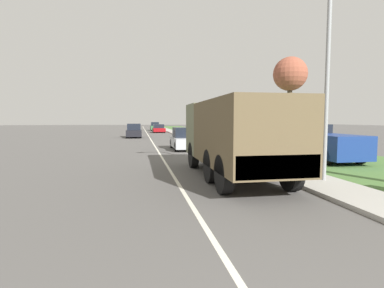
{
  "coord_description": "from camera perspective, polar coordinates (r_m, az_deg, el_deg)",
  "views": [
    {
      "loc": [
        -1.26,
        0.28,
        2.1
      ],
      "look_at": [
        0.85,
        12.1,
        1.13
      ],
      "focal_mm": 28.0,
      "sensor_mm": 36.0,
      "label": 1
    }
  ],
  "objects": [
    {
      "name": "military_truck",
      "position": [
        10.91,
        7.94,
        2.0
      ],
      "size": [
        2.35,
        7.21,
        2.79
      ],
      "color": "#606647",
      "rests_on": "ground"
    },
    {
      "name": "lamp_post",
      "position": [
        10.87,
        23.65,
        17.16
      ],
      "size": [
        1.69,
        0.24,
        7.46
      ],
      "color": "gray",
      "rests_on": "sidewalk_right"
    },
    {
      "name": "car_nearest_ahead",
      "position": [
        21.38,
        -1.21,
        0.86
      ],
      "size": [
        1.91,
        4.19,
        1.56
      ],
      "color": "#B7BABF",
      "rests_on": "ground"
    },
    {
      "name": "tree_mid_right",
      "position": [
        24.42,
        18.19,
        12.3
      ],
      "size": [
        2.55,
        2.55,
        6.84
      ],
      "color": "#4C3D2D",
      "rests_on": "grass_strip_right"
    },
    {
      "name": "pickup_truck",
      "position": [
        17.16,
        23.12,
        0.25
      ],
      "size": [
        1.97,
        5.21,
        1.84
      ],
      "color": "navy",
      "rests_on": "grass_strip_right"
    },
    {
      "name": "car_second_ahead",
      "position": [
        36.43,
        -10.99,
        2.39
      ],
      "size": [
        1.75,
        4.54,
        1.65
      ],
      "color": "black",
      "rests_on": "ground"
    },
    {
      "name": "lane_centre_stripe",
      "position": [
        39.8,
        -8.28,
        1.55
      ],
      "size": [
        0.12,
        120.0,
        0.0
      ],
      "color": "silver",
      "rests_on": "ground"
    },
    {
      "name": "ground_plane",
      "position": [
        39.8,
        -8.28,
        1.54
      ],
      "size": [
        180.0,
        180.0,
        0.0
      ],
      "primitive_type": "plane",
      "color": "#565451"
    },
    {
      "name": "car_third_ahead",
      "position": [
        50.42,
        -6.37,
        2.92
      ],
      "size": [
        1.94,
        4.78,
        1.37
      ],
      "color": "maroon",
      "rests_on": "ground"
    },
    {
      "name": "grass_strip_right",
      "position": [
        41.05,
        4.24,
        1.69
      ],
      "size": [
        7.0,
        120.0,
        0.02
      ],
      "color": "#4C7538",
      "rests_on": "ground"
    },
    {
      "name": "car_fourth_ahead",
      "position": [
        59.96,
        -7.08,
        3.28
      ],
      "size": [
        1.71,
        4.19,
        1.66
      ],
      "color": "#336B3D",
      "rests_on": "ground"
    },
    {
      "name": "sidewalk_right",
      "position": [
        40.19,
        -1.85,
        1.71
      ],
      "size": [
        1.8,
        120.0,
        0.12
      ],
      "color": "#ADAAA3",
      "rests_on": "ground"
    }
  ]
}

